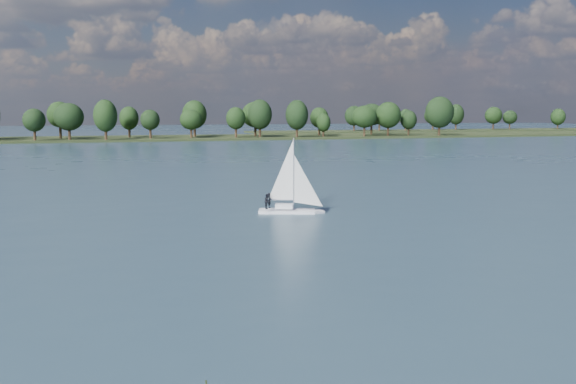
# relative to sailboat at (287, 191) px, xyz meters

# --- Properties ---
(ground) EXTENTS (700.00, 700.00, 0.00)m
(ground) POSITION_rel_sailboat_xyz_m (0.73, 64.43, -2.20)
(ground) COLOR #233342
(ground) RESTS_ON ground
(far_shore) EXTENTS (660.00, 40.00, 1.50)m
(far_shore) POSITION_rel_sailboat_xyz_m (0.73, 176.43, -2.20)
(far_shore) COLOR black
(far_shore) RESTS_ON ground
(far_shore_back) EXTENTS (220.00, 30.00, 1.40)m
(far_shore_back) POSITION_rel_sailboat_xyz_m (160.73, 224.43, -2.20)
(far_shore_back) COLOR black
(far_shore_back) RESTS_ON ground
(sailboat) EXTENTS (6.21, 3.52, 7.88)m
(sailboat) POSITION_rel_sailboat_xyz_m (0.00, 0.00, 0.00)
(sailboat) COLOR white
(sailboat) RESTS_ON ground
(treeline) EXTENTS (562.92, 74.00, 17.32)m
(treeline) POSITION_rel_sailboat_xyz_m (-6.36, 172.51, 5.75)
(treeline) COLOR black
(treeline) RESTS_ON ground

